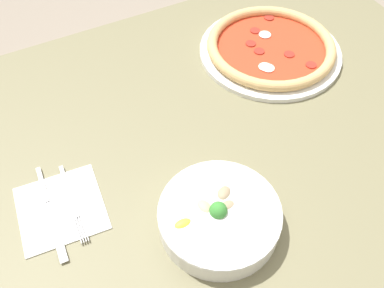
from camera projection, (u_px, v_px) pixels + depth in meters
name	position (u px, v px, depth m)	size (l,w,h in m)	color
ground_plane	(227.00, 283.00, 1.47)	(8.00, 8.00, 0.00)	gray
dining_table	(246.00, 174.00, 0.96)	(1.23, 1.10, 0.74)	#706B4C
pizza	(271.00, 48.00, 1.08)	(0.36, 0.36, 0.04)	white
bowl	(219.00, 216.00, 0.76)	(0.22, 0.22, 0.07)	white
napkin	(61.00, 208.00, 0.80)	(0.17, 0.17, 0.00)	white
fork	(72.00, 201.00, 0.81)	(0.02, 0.18, 0.00)	silver
knife	(49.00, 207.00, 0.80)	(0.02, 0.22, 0.01)	silver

